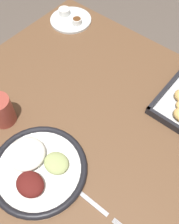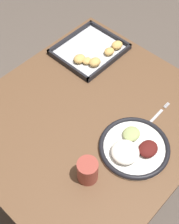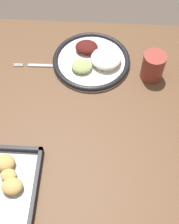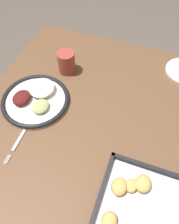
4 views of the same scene
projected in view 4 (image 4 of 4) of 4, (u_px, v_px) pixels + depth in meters
The scene contains 6 objects.
ground_plane at pixel (90, 176), 1.50m from camera, with size 8.00×8.00×0.00m, color #564C44.
dining_table at pixel (90, 129), 0.99m from camera, with size 1.02×0.93×0.73m.
dinner_plate at pixel (36, 98), 0.93m from camera, with size 0.29×0.29×0.05m.
fork at pixel (21, 137), 0.84m from camera, with size 0.20×0.02×0.00m.
baking_tray at pixel (135, 212), 0.67m from camera, with size 0.33×0.29×0.04m.
drinking_cup at pixel (67, 62), 1.00m from camera, with size 0.08×0.08×0.10m.
Camera 4 is at (0.47, 0.17, 1.48)m, focal length 35.00 mm.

